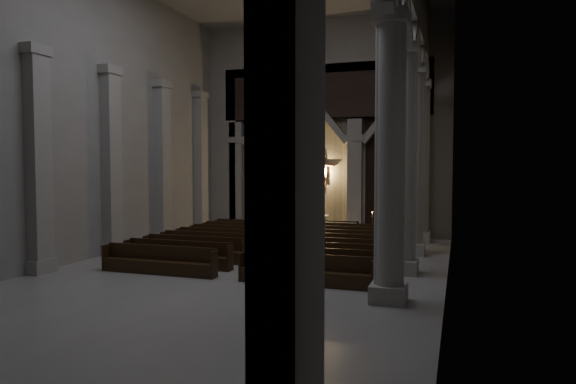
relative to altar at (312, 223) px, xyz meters
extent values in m
plane|color=gray|center=(0.45, -10.70, -0.60)|extent=(24.00, 24.00, 0.00)
cube|color=gray|center=(0.45, 1.30, 5.40)|extent=(14.00, 0.10, 12.00)
cube|color=gray|center=(-6.55, -10.70, 5.40)|extent=(0.10, 24.00, 12.00)
cube|color=gray|center=(7.45, -10.70, 5.40)|extent=(0.10, 24.00, 12.00)
cube|color=#9A9890|center=(-4.95, 0.80, 2.60)|extent=(0.80, 0.50, 6.40)
cube|color=#9A9890|center=(-4.95, 0.80, -0.35)|extent=(1.05, 0.70, 0.50)
cube|color=#9A9890|center=(-4.95, 0.80, 4.75)|extent=(1.00, 0.65, 0.35)
cube|color=#9A9890|center=(-1.35, 0.80, 2.60)|extent=(0.80, 0.50, 6.40)
cube|color=#9A9890|center=(-1.35, 0.80, -0.35)|extent=(1.05, 0.70, 0.50)
cube|color=#9A9890|center=(-1.35, 0.80, 4.75)|extent=(1.00, 0.65, 0.35)
cube|color=#9A9890|center=(2.25, 0.80, 2.60)|extent=(0.80, 0.50, 6.40)
cube|color=#9A9890|center=(2.25, 0.80, -0.35)|extent=(1.05, 0.70, 0.50)
cube|color=#9A9890|center=(2.25, 0.80, 4.75)|extent=(1.00, 0.65, 0.35)
cube|color=#9A9890|center=(5.85, 0.80, 2.60)|extent=(0.80, 0.50, 6.40)
cube|color=#9A9890|center=(5.85, 0.80, -0.35)|extent=(1.05, 0.70, 0.50)
cube|color=#9A9890|center=(5.85, 0.80, 4.75)|extent=(1.00, 0.65, 0.35)
cube|color=black|center=(-3.15, 1.15, 2.90)|extent=(2.60, 0.15, 7.00)
cube|color=tan|center=(0.45, 1.15, 2.90)|extent=(2.60, 0.15, 7.00)
cube|color=black|center=(4.05, 1.15, 2.90)|extent=(2.60, 0.15, 7.00)
cube|color=black|center=(0.45, 0.80, 7.40)|extent=(12.00, 0.50, 3.00)
cube|color=#9A9890|center=(-5.75, 0.80, 3.90)|extent=(1.60, 0.50, 9.00)
cube|color=#9A9890|center=(6.65, 0.80, 3.90)|extent=(1.60, 0.50, 9.00)
cube|color=#9A9890|center=(0.45, 0.80, 9.90)|extent=(14.00, 0.50, 3.00)
plane|color=#F4D26D|center=(0.45, 1.12, 2.90)|extent=(1.50, 0.00, 1.50)
cube|color=#56301D|center=(0.45, 1.03, 2.90)|extent=(0.13, 0.08, 1.80)
cube|color=#56301D|center=(0.45, 1.03, 3.25)|extent=(1.10, 0.08, 0.13)
cube|color=tan|center=(0.45, 0.97, 2.85)|extent=(0.26, 0.10, 0.60)
sphere|color=tan|center=(0.45, 0.97, 3.25)|extent=(0.17, 0.17, 0.17)
cylinder|color=tan|center=(0.19, 0.97, 3.22)|extent=(0.45, 0.08, 0.08)
cylinder|color=tan|center=(0.71, 0.97, 3.22)|extent=(0.45, 0.08, 0.08)
cube|color=#9A9890|center=(5.95, -1.20, -0.35)|extent=(1.00, 1.00, 0.50)
cylinder|color=#9A9890|center=(5.95, -1.20, 3.40)|extent=(0.70, 0.70, 7.50)
cube|color=#9A9890|center=(5.95, -1.20, 7.25)|extent=(0.95, 0.95, 0.35)
cube|color=#9A9890|center=(5.95, -5.20, -0.35)|extent=(1.00, 1.00, 0.50)
cylinder|color=#9A9890|center=(5.95, -5.20, 3.40)|extent=(0.70, 0.70, 7.50)
cube|color=#9A9890|center=(5.95, -5.20, 7.25)|extent=(0.95, 0.95, 0.35)
cube|color=#9A9890|center=(5.95, -9.20, -0.35)|extent=(1.00, 1.00, 0.50)
cylinder|color=#9A9890|center=(5.95, -9.20, 3.40)|extent=(0.70, 0.70, 7.50)
cube|color=#9A9890|center=(5.95, -9.20, 7.25)|extent=(0.95, 0.95, 0.35)
cube|color=#9A9890|center=(5.95, -13.20, -0.35)|extent=(1.00, 1.00, 0.50)
cylinder|color=#9A9890|center=(5.95, -13.20, 3.40)|extent=(0.70, 0.70, 7.50)
cube|color=#9A9890|center=(5.95, -13.20, 7.25)|extent=(0.95, 0.95, 0.35)
cube|color=#9A9890|center=(5.95, 0.70, 4.00)|extent=(0.55, 1.20, 9.20)
cube|color=#9A9890|center=(5.95, -22.10, 4.00)|extent=(0.55, 1.20, 9.20)
cube|color=#9A9890|center=(-6.30, -1.20, -0.35)|extent=(0.60, 1.00, 0.50)
cube|color=#9A9890|center=(-6.30, -1.20, 3.40)|extent=(0.50, 0.80, 7.50)
cube|color=#9A9890|center=(-6.30, -1.20, 7.25)|extent=(0.60, 1.00, 0.35)
cube|color=#9A9890|center=(-6.30, -5.20, -0.35)|extent=(0.60, 1.00, 0.50)
cube|color=#9A9890|center=(-6.30, -5.20, 3.40)|extent=(0.50, 0.80, 7.50)
cube|color=#9A9890|center=(-6.30, -5.20, 7.25)|extent=(0.60, 1.00, 0.35)
cube|color=#9A9890|center=(-6.30, -9.20, -0.35)|extent=(0.60, 1.00, 0.50)
cube|color=#9A9890|center=(-6.30, -9.20, 3.40)|extent=(0.50, 0.80, 7.50)
cube|color=#9A9890|center=(-6.30, -9.20, 7.25)|extent=(0.60, 1.00, 0.35)
cube|color=#9A9890|center=(-6.30, -13.20, -0.35)|extent=(0.60, 1.00, 0.50)
cube|color=#9A9890|center=(-6.30, -13.20, 3.40)|extent=(0.50, 0.80, 7.50)
cube|color=#9A9890|center=(-6.30, -13.20, 7.25)|extent=(0.60, 1.00, 0.35)
cube|color=#9A9890|center=(0.45, -0.10, -0.53)|extent=(8.50, 2.60, 0.15)
cube|color=beige|center=(0.00, 0.00, -0.02)|extent=(1.62, 0.63, 0.86)
cube|color=white|center=(0.00, 0.00, 0.42)|extent=(1.76, 0.70, 0.04)
cube|color=black|center=(0.45, -1.57, 0.32)|extent=(4.85, 0.05, 0.05)
cube|color=black|center=(-1.98, -1.57, -0.12)|extent=(0.09, 0.09, 0.97)
cube|color=black|center=(2.87, -1.57, -0.12)|extent=(0.09, 0.09, 0.97)
cylinder|color=black|center=(-1.50, -1.57, -0.15)|extent=(0.02, 0.02, 0.89)
cylinder|color=black|center=(-1.01, -1.57, -0.15)|extent=(0.02, 0.02, 0.89)
cylinder|color=black|center=(-0.52, -1.57, -0.15)|extent=(0.02, 0.02, 0.89)
cylinder|color=black|center=(-0.04, -1.57, -0.15)|extent=(0.02, 0.02, 0.89)
cylinder|color=black|center=(0.45, -1.57, -0.15)|extent=(0.02, 0.02, 0.89)
cylinder|color=black|center=(0.93, -1.57, -0.15)|extent=(0.02, 0.02, 0.89)
cylinder|color=black|center=(1.42, -1.57, -0.15)|extent=(0.02, 0.02, 0.89)
cylinder|color=black|center=(1.90, -1.57, -0.15)|extent=(0.02, 0.02, 0.89)
cylinder|color=black|center=(2.39, -1.57, -0.15)|extent=(0.02, 0.02, 0.89)
cylinder|color=olive|center=(-3.04, -1.57, -0.58)|extent=(0.21, 0.21, 0.04)
cylinder|color=olive|center=(-3.04, -1.57, -0.09)|extent=(0.03, 0.03, 0.98)
cylinder|color=olive|center=(-3.04, -1.57, 0.40)|extent=(0.10, 0.10, 0.02)
cylinder|color=white|center=(-3.04, -1.57, 0.49)|extent=(0.04, 0.04, 0.17)
sphere|color=#E19E4E|center=(-3.04, -1.57, 0.59)|extent=(0.04, 0.04, 0.04)
cylinder|color=olive|center=(3.56, -1.24, -0.58)|extent=(0.24, 0.24, 0.05)
cylinder|color=olive|center=(3.56, -1.24, 0.00)|extent=(0.04, 0.04, 1.15)
cylinder|color=olive|center=(3.56, -1.24, 0.57)|extent=(0.12, 0.12, 0.02)
cylinder|color=white|center=(3.56, -1.24, 0.68)|extent=(0.05, 0.05, 0.20)
sphere|color=#E19E4E|center=(3.56, -1.24, 0.80)|extent=(0.04, 0.04, 0.04)
cube|color=black|center=(-2.25, -3.07, -0.37)|extent=(4.37, 0.42, 0.47)
cube|color=black|center=(-2.25, -2.87, 0.13)|extent=(4.37, 0.07, 0.52)
cube|color=black|center=(-4.44, -3.07, -0.13)|extent=(0.06, 0.47, 0.94)
cube|color=black|center=(-0.07, -3.07, -0.13)|extent=(0.06, 0.47, 0.94)
cube|color=black|center=(3.15, -3.07, -0.37)|extent=(4.37, 0.42, 0.47)
cube|color=black|center=(3.15, -2.87, 0.13)|extent=(4.37, 0.07, 0.52)
cube|color=black|center=(0.96, -3.07, -0.13)|extent=(0.06, 0.47, 0.94)
cube|color=black|center=(5.33, -3.07, -0.13)|extent=(0.06, 0.47, 0.94)
cube|color=black|center=(-2.25, -4.35, -0.37)|extent=(4.37, 0.42, 0.47)
cube|color=black|center=(-2.25, -4.15, 0.13)|extent=(4.37, 0.07, 0.52)
cube|color=black|center=(-4.44, -4.35, -0.13)|extent=(0.06, 0.47, 0.94)
cube|color=black|center=(-0.07, -4.35, -0.13)|extent=(0.06, 0.47, 0.94)
cube|color=black|center=(3.15, -4.35, -0.37)|extent=(4.37, 0.42, 0.47)
cube|color=black|center=(3.15, -4.15, 0.13)|extent=(4.37, 0.07, 0.52)
cube|color=black|center=(0.96, -4.35, -0.13)|extent=(0.06, 0.47, 0.94)
cube|color=black|center=(5.33, -4.35, -0.13)|extent=(0.06, 0.47, 0.94)
cube|color=black|center=(-2.25, -5.63, -0.37)|extent=(4.37, 0.42, 0.47)
cube|color=black|center=(-2.25, -5.43, 0.13)|extent=(4.37, 0.07, 0.52)
cube|color=black|center=(-4.44, -5.63, -0.13)|extent=(0.06, 0.47, 0.94)
cube|color=black|center=(-0.07, -5.63, -0.13)|extent=(0.06, 0.47, 0.94)
cube|color=black|center=(3.15, -5.63, -0.37)|extent=(4.37, 0.42, 0.47)
cube|color=black|center=(3.15, -5.43, 0.13)|extent=(4.37, 0.07, 0.52)
cube|color=black|center=(0.96, -5.63, -0.13)|extent=(0.06, 0.47, 0.94)
cube|color=black|center=(5.33, -5.63, -0.13)|extent=(0.06, 0.47, 0.94)
cube|color=black|center=(-2.25, -6.90, -0.37)|extent=(4.37, 0.42, 0.47)
cube|color=black|center=(-2.25, -6.71, 0.13)|extent=(4.37, 0.07, 0.52)
cube|color=black|center=(-4.44, -6.90, -0.13)|extent=(0.06, 0.47, 0.94)
cube|color=black|center=(-0.07, -6.90, -0.13)|extent=(0.06, 0.47, 0.94)
cube|color=black|center=(3.15, -6.90, -0.37)|extent=(4.37, 0.42, 0.47)
cube|color=black|center=(3.15, -6.71, 0.13)|extent=(4.37, 0.07, 0.52)
cube|color=black|center=(0.96, -6.90, -0.13)|extent=(0.06, 0.47, 0.94)
cube|color=black|center=(5.33, -6.90, -0.13)|extent=(0.06, 0.47, 0.94)
cube|color=black|center=(-2.25, -8.18, -0.37)|extent=(4.37, 0.42, 0.47)
cube|color=black|center=(-2.25, -7.98, 0.13)|extent=(4.37, 0.07, 0.52)
cube|color=black|center=(-4.44, -8.18, -0.13)|extent=(0.06, 0.47, 0.94)
cube|color=black|center=(-0.07, -8.18, -0.13)|extent=(0.06, 0.47, 0.94)
cube|color=black|center=(3.15, -8.18, -0.37)|extent=(4.37, 0.42, 0.47)
cube|color=black|center=(3.15, -7.98, 0.13)|extent=(4.37, 0.07, 0.52)
cube|color=black|center=(0.96, -8.18, -0.13)|extent=(0.06, 0.47, 0.94)
cube|color=black|center=(5.33, -8.18, -0.13)|extent=(0.06, 0.47, 0.94)
cube|color=black|center=(-2.25, -9.46, -0.37)|extent=(4.37, 0.42, 0.47)
cube|color=black|center=(-2.25, -9.26, 0.13)|extent=(4.37, 0.07, 0.52)
cube|color=black|center=(-4.44, -9.46, -0.13)|extent=(0.06, 0.47, 0.94)
cube|color=black|center=(-0.07, -9.46, -0.13)|extent=(0.06, 0.47, 0.94)
cube|color=black|center=(3.15, -9.46, -0.37)|extent=(4.37, 0.42, 0.47)
cube|color=black|center=(3.15, -9.26, 0.13)|extent=(4.37, 0.07, 0.52)
cube|color=black|center=(0.96, -9.46, -0.13)|extent=(0.06, 0.47, 0.94)
cube|color=black|center=(5.33, -9.46, -0.13)|extent=(0.06, 0.47, 0.94)
cube|color=black|center=(-2.25, -10.74, -0.37)|extent=(4.37, 0.42, 0.47)
cube|color=black|center=(-2.25, -10.54, 0.13)|extent=(4.37, 0.07, 0.52)
cube|color=black|center=(-4.44, -10.74, -0.13)|extent=(0.06, 0.47, 0.94)
cube|color=black|center=(-0.07, -10.74, -0.13)|extent=(0.06, 0.47, 0.94)
cube|color=black|center=(3.15, -10.74, -0.37)|extent=(4.37, 0.42, 0.47)
cube|color=black|center=(3.15, -10.54, 0.13)|extent=(4.37, 0.07, 0.52)
cube|color=black|center=(0.96, -10.74, -0.13)|extent=(0.06, 0.47, 0.94)
cube|color=black|center=(5.33, -10.74, -0.13)|extent=(0.06, 0.47, 0.94)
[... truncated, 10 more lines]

